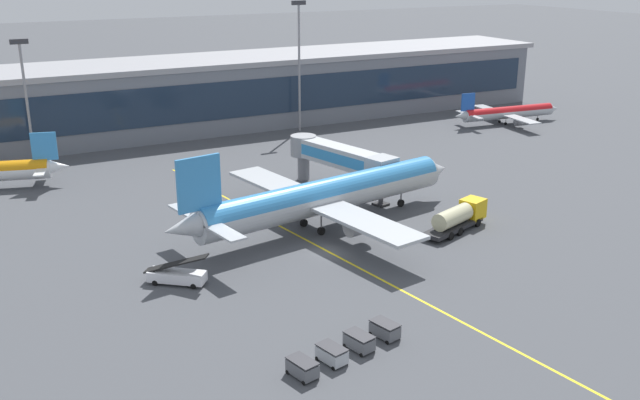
{
  "coord_description": "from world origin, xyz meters",
  "views": [
    {
      "loc": [
        -36.39,
        -67.05,
        32.2
      ],
      "look_at": [
        1.93,
        5.27,
        4.5
      ],
      "focal_mm": 40.15,
      "sensor_mm": 36.0,
      "label": 1
    }
  ],
  "objects_px": {
    "baggage_cart_2": "(359,341)",
    "belt_loader": "(177,275)",
    "fuel_tanker": "(459,217)",
    "commuter_jet_near": "(508,112)",
    "main_airliner": "(324,196)",
    "baggage_cart_0": "(302,368)",
    "baggage_cart_1": "(332,354)",
    "baggage_cart_3": "(385,329)"
  },
  "relations": [
    {
      "from": "fuel_tanker",
      "to": "belt_loader",
      "type": "distance_m",
      "value": 35.79
    },
    {
      "from": "baggage_cart_2",
      "to": "commuter_jet_near",
      "type": "distance_m",
      "value": 96.27
    },
    {
      "from": "fuel_tanker",
      "to": "baggage_cart_0",
      "type": "bearing_deg",
      "value": -147.41
    },
    {
      "from": "baggage_cart_1",
      "to": "main_airliner",
      "type": "bearing_deg",
      "value": 62.86
    },
    {
      "from": "baggage_cart_1",
      "to": "commuter_jet_near",
      "type": "height_order",
      "value": "commuter_jet_near"
    },
    {
      "from": "fuel_tanker",
      "to": "baggage_cart_0",
      "type": "relative_size",
      "value": 3.76
    },
    {
      "from": "main_airliner",
      "to": "belt_loader",
      "type": "bearing_deg",
      "value": -161.04
    },
    {
      "from": "baggage_cart_2",
      "to": "belt_loader",
      "type": "bearing_deg",
      "value": 116.23
    },
    {
      "from": "main_airliner",
      "to": "fuel_tanker",
      "type": "height_order",
      "value": "main_airliner"
    },
    {
      "from": "main_airliner",
      "to": "baggage_cart_3",
      "type": "xyz_separation_m",
      "value": [
        -8.28,
        -26.84,
        -3.4
      ]
    },
    {
      "from": "fuel_tanker",
      "to": "baggage_cart_1",
      "type": "bearing_deg",
      "value": -145.68
    },
    {
      "from": "fuel_tanker",
      "to": "baggage_cart_0",
      "type": "distance_m",
      "value": 38.01
    },
    {
      "from": "baggage_cart_1",
      "to": "baggage_cart_3",
      "type": "relative_size",
      "value": 1.0
    },
    {
      "from": "main_airliner",
      "to": "baggage_cart_3",
      "type": "bearing_deg",
      "value": -107.14
    },
    {
      "from": "baggage_cart_1",
      "to": "baggage_cart_3",
      "type": "height_order",
      "value": "same"
    },
    {
      "from": "commuter_jet_near",
      "to": "baggage_cart_0",
      "type": "bearing_deg",
      "value": -140.96
    },
    {
      "from": "main_airliner",
      "to": "baggage_cart_0",
      "type": "relative_size",
      "value": 14.82
    },
    {
      "from": "main_airliner",
      "to": "belt_loader",
      "type": "height_order",
      "value": "main_airliner"
    },
    {
      "from": "belt_loader",
      "to": "commuter_jet_near",
      "type": "bearing_deg",
      "value": 27.16
    },
    {
      "from": "baggage_cart_2",
      "to": "baggage_cart_1",
      "type": "bearing_deg",
      "value": -166.76
    },
    {
      "from": "baggage_cart_0",
      "to": "baggage_cart_1",
      "type": "distance_m",
      "value": 3.2
    },
    {
      "from": "baggage_cart_0",
      "to": "commuter_jet_near",
      "type": "distance_m",
      "value": 101.99
    },
    {
      "from": "baggage_cart_0",
      "to": "baggage_cart_2",
      "type": "relative_size",
      "value": 1.0
    },
    {
      "from": "baggage_cart_3",
      "to": "commuter_jet_near",
      "type": "bearing_deg",
      "value": 41.61
    },
    {
      "from": "baggage_cart_1",
      "to": "commuter_jet_near",
      "type": "bearing_deg",
      "value": 39.85
    },
    {
      "from": "baggage_cart_1",
      "to": "commuter_jet_near",
      "type": "xyz_separation_m",
      "value": [
        76.09,
        63.51,
        1.52
      ]
    },
    {
      "from": "baggage_cart_2",
      "to": "baggage_cart_3",
      "type": "height_order",
      "value": "same"
    },
    {
      "from": "baggage_cart_2",
      "to": "baggage_cart_3",
      "type": "bearing_deg",
      "value": 13.24
    },
    {
      "from": "belt_loader",
      "to": "baggage_cart_1",
      "type": "bearing_deg",
      "value": -71.89
    },
    {
      "from": "fuel_tanker",
      "to": "baggage_cart_1",
      "type": "height_order",
      "value": "fuel_tanker"
    },
    {
      "from": "baggage_cart_3",
      "to": "commuter_jet_near",
      "type": "distance_m",
      "value": 93.45
    },
    {
      "from": "main_airliner",
      "to": "baggage_cart_2",
      "type": "bearing_deg",
      "value": -112.45
    },
    {
      "from": "baggage_cart_0",
      "to": "baggage_cart_1",
      "type": "relative_size",
      "value": 1.0
    },
    {
      "from": "baggage_cart_1",
      "to": "baggage_cart_2",
      "type": "bearing_deg",
      "value": 13.24
    },
    {
      "from": "main_airliner",
      "to": "baggage_cart_0",
      "type": "xyz_separation_m",
      "value": [
        -17.62,
        -29.04,
        -3.4
      ]
    },
    {
      "from": "main_airliner",
      "to": "fuel_tanker",
      "type": "bearing_deg",
      "value": -30.75
    },
    {
      "from": "baggage_cart_1",
      "to": "fuel_tanker",
      "type": "bearing_deg",
      "value": 34.32
    },
    {
      "from": "belt_loader",
      "to": "baggage_cart_1",
      "type": "distance_m",
      "value": 22.06
    },
    {
      "from": "fuel_tanker",
      "to": "belt_loader",
      "type": "xyz_separation_m",
      "value": [
        -35.76,
        1.23,
        -0.76
      ]
    },
    {
      "from": "main_airliner",
      "to": "belt_loader",
      "type": "xyz_separation_m",
      "value": [
        -21.36,
        -7.34,
        -3.19
      ]
    },
    {
      "from": "fuel_tanker",
      "to": "commuter_jet_near",
      "type": "distance_m",
      "value": 64.37
    },
    {
      "from": "baggage_cart_0",
      "to": "baggage_cart_1",
      "type": "bearing_deg",
      "value": 13.24
    }
  ]
}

